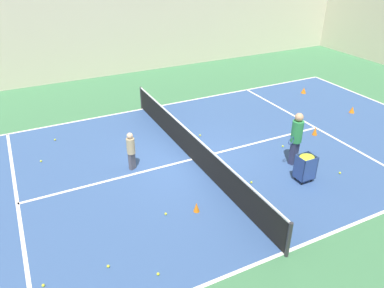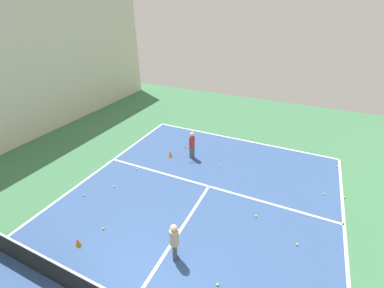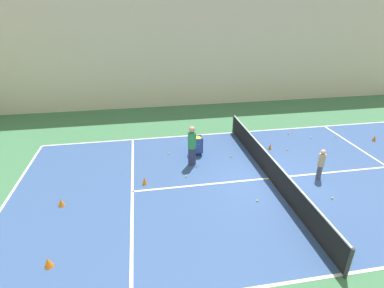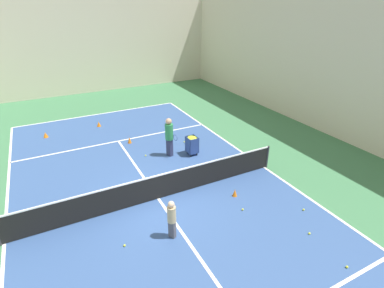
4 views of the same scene
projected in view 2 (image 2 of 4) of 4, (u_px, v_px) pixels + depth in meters
line_baseline_near at (239, 139)px, 14.16m from camera, size 9.87×0.10×0.00m
line_service_near at (209, 186)px, 10.52m from camera, size 9.87×0.10×0.00m
player_near_baseline at (192, 144)px, 12.14m from camera, size 0.36×0.62×1.35m
child_midcourt at (174, 240)px, 7.21m from camera, size 0.36×0.36×1.32m
training_cone_1 at (170, 154)px, 12.50m from camera, size 0.20×0.20×0.32m
training_cone_2 at (78, 242)px, 7.88m from camera, size 0.17×0.17×0.29m
tennis_ball_0 at (252, 139)px, 14.16m from camera, size 0.07×0.07×0.07m
tennis_ball_1 at (256, 216)px, 9.00m from camera, size 0.07×0.07×0.07m
tennis_ball_2 at (103, 229)px, 8.50m from camera, size 0.07×0.07×0.07m
tennis_ball_3 at (83, 195)px, 9.97m from camera, size 0.07×0.07×0.07m
tennis_ball_6 at (136, 169)px, 11.54m from camera, size 0.07×0.07×0.07m
tennis_ball_8 at (324, 194)px, 10.05m from camera, size 0.07×0.07×0.07m
tennis_ball_9 at (337, 166)px, 11.77m from camera, size 0.07×0.07×0.07m
tennis_ball_10 at (344, 197)px, 9.87m from camera, size 0.07×0.07×0.07m
tennis_ball_11 at (297, 244)px, 7.94m from camera, size 0.07×0.07×0.07m
tennis_ball_13 at (217, 285)px, 6.81m from camera, size 0.07×0.07×0.07m
tennis_ball_14 at (114, 187)px, 10.45m from camera, size 0.07×0.07×0.07m
tennis_ball_15 at (221, 166)px, 11.80m from camera, size 0.07×0.07×0.07m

